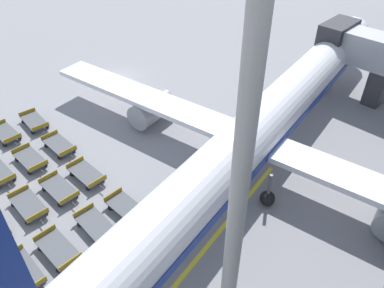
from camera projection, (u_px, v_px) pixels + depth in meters
ground_plane at (118, 78)px, 41.60m from camera, size 500.00×500.00×0.00m
airplane at (262, 127)px, 28.22m from camera, size 41.23×47.29×13.85m
baggage_dolly_row_near_col_d at (23, 271)px, 21.88m from camera, size 3.95×2.21×0.92m
baggage_dolly_row_mid_a_col_c at (29, 205)px, 25.97m from camera, size 3.95×2.22×0.92m
baggage_dolly_row_mid_a_col_d at (58, 249)px, 23.10m from camera, size 3.95×2.12×0.92m
baggage_dolly_row_mid_b_col_a at (5, 133)px, 32.63m from camera, size 3.95×2.13×0.92m
baggage_dolly_row_mid_b_col_b at (30, 159)px, 29.87m from camera, size 3.95×2.16×0.92m
baggage_dolly_row_mid_b_col_c at (59, 189)px, 27.22m from camera, size 3.95×2.14×0.92m
baggage_dolly_row_mid_b_col_d at (96, 226)px, 24.56m from camera, size 3.95×2.25×0.92m
baggage_dolly_row_far_col_a at (34, 121)px, 34.06m from camera, size 3.94×2.38×0.92m
baggage_dolly_row_far_col_b at (59, 145)px, 31.31m from camera, size 3.95×2.17×0.92m
baggage_dolly_row_far_col_c at (86, 174)px, 28.50m from camera, size 3.95×2.13×0.92m
baggage_dolly_row_far_col_d at (127, 208)px, 25.77m from camera, size 3.95×2.11×0.92m
apron_light_mast at (247, 123)px, 10.86m from camera, size 2.00×0.77×25.03m
stand_guidance_stripe at (199, 256)px, 23.26m from camera, size 1.18×20.33×0.01m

